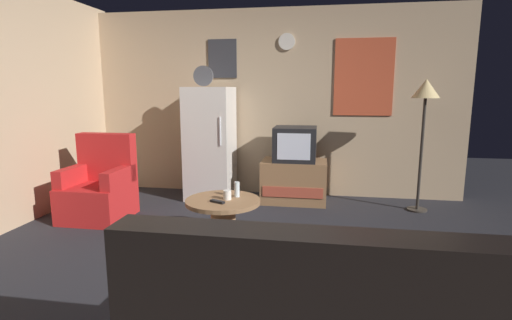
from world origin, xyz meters
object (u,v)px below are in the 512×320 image
object	(u,v)px
crt_tv	(295,144)
standing_lamp	(425,99)
tv_stand	(294,181)
armchair	(100,189)
wine_glass	(237,189)
coffee_table	(223,221)
fridge	(210,143)
remote_control	(217,202)
mug_ceramic_white	(227,195)

from	to	relation	value
crt_tv	standing_lamp	world-z (taller)	standing_lamp
tv_stand	armchair	distance (m)	2.40
standing_lamp	wine_glass	world-z (taller)	standing_lamp
coffee_table	armchair	xyz separation A→B (m)	(-1.59, 0.50, 0.12)
crt_tv	armchair	size ratio (longest dim) A/B	0.56
crt_tv	fridge	bearing A→B (deg)	178.51
armchair	standing_lamp	bearing A→B (deg)	13.42
remote_control	mug_ceramic_white	bearing A→B (deg)	87.25
coffee_table	fridge	bearing A→B (deg)	110.12
tv_stand	armchair	size ratio (longest dim) A/B	0.88
tv_stand	fridge	bearing A→B (deg)	178.55
armchair	mug_ceramic_white	bearing A→B (deg)	-16.87
mug_ceramic_white	armchair	xyz separation A→B (m)	(-1.64, 0.50, -0.14)
coffee_table	remote_control	bearing A→B (deg)	-100.77
crt_tv	remote_control	xyz separation A→B (m)	(-0.60, -1.63, -0.33)
tv_stand	standing_lamp	xyz separation A→B (m)	(1.53, -0.13, 1.08)
standing_lamp	mug_ceramic_white	size ratio (longest dim) A/B	17.67
crt_tv	standing_lamp	distance (m)	1.64
coffee_table	remote_control	world-z (taller)	remote_control
standing_lamp	remote_control	bearing A→B (deg)	-144.75
crt_tv	armchair	distance (m)	2.44
remote_control	crt_tv	bearing A→B (deg)	94.82
fridge	tv_stand	bearing A→B (deg)	-1.45
fridge	mug_ceramic_white	distance (m)	1.68
fridge	standing_lamp	bearing A→B (deg)	-3.47
tv_stand	armchair	world-z (taller)	armchair
mug_ceramic_white	armchair	bearing A→B (deg)	163.13
coffee_table	armchair	world-z (taller)	armchair
fridge	mug_ceramic_white	size ratio (longest dim) A/B	19.67
tv_stand	coffee_table	xyz separation A→B (m)	(-0.58, -1.52, -0.06)
standing_lamp	coffee_table	size ratio (longest dim) A/B	2.21
mug_ceramic_white	fridge	bearing A→B (deg)	111.57
coffee_table	mug_ceramic_white	distance (m)	0.26
crt_tv	armchair	xyz separation A→B (m)	(-2.17, -1.01, -0.44)
tv_stand	coffee_table	size ratio (longest dim) A/B	1.17
fridge	coffee_table	distance (m)	1.73
standing_lamp	armchair	size ratio (longest dim) A/B	1.66
crt_tv	standing_lamp	size ratio (longest dim) A/B	0.34
wine_glass	armchair	size ratio (longest dim) A/B	0.16
wine_glass	remote_control	distance (m)	0.28
tv_stand	standing_lamp	distance (m)	1.88
crt_tv	armchair	bearing A→B (deg)	-154.99
fridge	coffee_table	world-z (taller)	fridge
armchair	fridge	bearing A→B (deg)	45.44
tv_stand	remote_control	size ratio (longest dim) A/B	5.60
standing_lamp	armchair	world-z (taller)	standing_lamp
crt_tv	coffee_table	world-z (taller)	crt_tv
fridge	standing_lamp	distance (m)	2.74
wine_glass	mug_ceramic_white	size ratio (longest dim) A/B	1.67
mug_ceramic_white	remote_control	distance (m)	0.14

